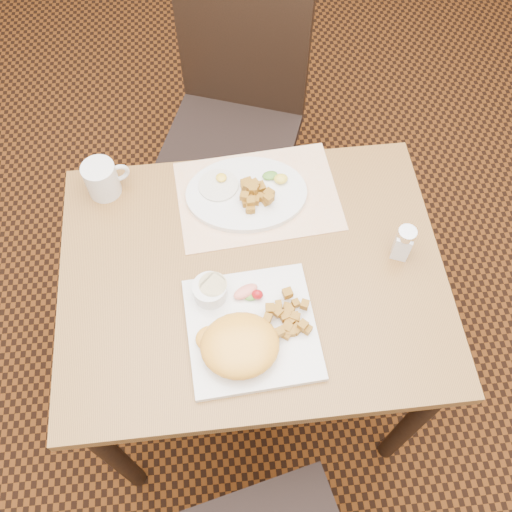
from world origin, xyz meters
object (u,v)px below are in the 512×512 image
at_px(plate_oval, 247,194).
at_px(coffee_mug, 102,179).
at_px(plate_square, 252,329).
at_px(chair_far, 235,110).
at_px(table, 253,293).
at_px(salt_shaker, 403,243).

xyz_separation_m(plate_oval, coffee_mug, (-0.35, 0.06, 0.04)).
bearing_deg(plate_square, chair_far, 87.68).
bearing_deg(table, plate_square, -96.65).
relative_size(chair_far, plate_square, 3.46).
bearing_deg(plate_oval, table, -92.12).
relative_size(salt_shaker, coffee_mug, 0.89).
distance_m(table, coffee_mug, 0.47).
relative_size(chair_far, coffee_mug, 8.65).
bearing_deg(coffee_mug, salt_shaker, -20.77).
bearing_deg(table, coffee_mug, 141.20).
xyz_separation_m(chair_far, salt_shaker, (0.33, -0.71, 0.26)).
bearing_deg(plate_square, plate_oval, 86.08).
height_order(plate_square, coffee_mug, coffee_mug).
relative_size(plate_square, coffee_mug, 2.50).
height_order(chair_far, plate_oval, chair_far).
distance_m(chair_far, plate_square, 0.89).
bearing_deg(coffee_mug, plate_square, -52.11).
distance_m(plate_square, plate_oval, 0.36).
relative_size(plate_square, salt_shaker, 2.80).
bearing_deg(coffee_mug, plate_oval, -9.26).
distance_m(plate_square, coffee_mug, 0.53).
xyz_separation_m(table, salt_shaker, (0.35, 0.01, 0.16)).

